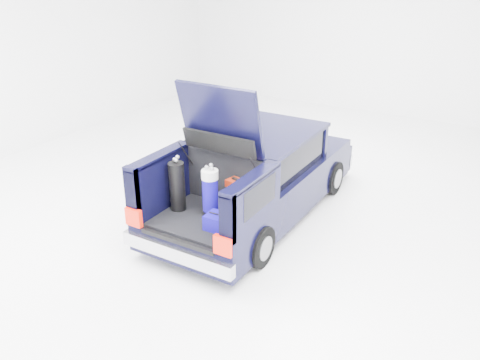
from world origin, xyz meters
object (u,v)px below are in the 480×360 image
Objects in this scene: car at (258,175)px; blue_duffel at (222,223)px; red_suitcase at (237,197)px; blue_golf_bag at (210,193)px; black_golf_bag at (177,186)px.

blue_duffel is (0.39, -1.75, 0.03)m from car.
red_suitcase is (0.31, -1.19, 0.18)m from car.
blue_duffel is (0.36, -0.27, -0.26)m from blue_golf_bag.
red_suitcase is at bearing 11.32° from black_golf_bag.
blue_golf_bag reaches higher than red_suitcase.
blue_golf_bag reaches higher than blue_duffel.
blue_golf_bag is 0.52m from blue_duffel.
car reaches higher than red_suitcase.
blue_golf_bag is at bearing -88.98° from car.
black_golf_bag is at bearing 165.76° from blue_duffel.
blue_duffel is at bearing -45.71° from blue_golf_bag.
blue_golf_bag is 1.78× the size of blue_duffel.
black_golf_bag reaches higher than blue_duffel.
blue_golf_bag is (0.53, 0.08, -0.01)m from black_golf_bag.
car reaches higher than blue_duffel.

